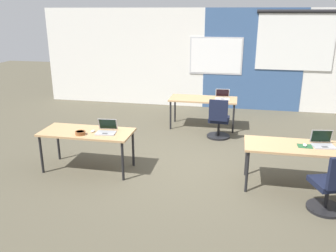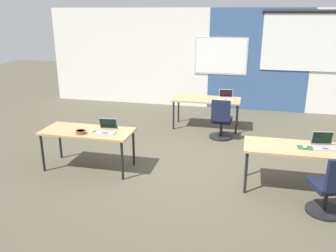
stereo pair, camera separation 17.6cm
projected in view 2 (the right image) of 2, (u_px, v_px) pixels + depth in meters
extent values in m
plane|color=#4C4738|center=(191.00, 163.00, 6.57)|extent=(24.00, 24.00, 0.00)
cube|color=silver|center=(216.00, 59.00, 10.02)|extent=(10.00, 0.20, 2.80)
cube|color=#385684|center=(258.00, 61.00, 9.67)|extent=(2.73, 0.01, 2.80)
cube|color=#B7B7BC|center=(221.00, 56.00, 9.85)|extent=(1.48, 0.02, 1.04)
cube|color=white|center=(221.00, 56.00, 9.85)|extent=(1.40, 0.02, 0.96)
cube|color=white|center=(301.00, 43.00, 9.26)|extent=(2.00, 0.02, 1.48)
cylinder|color=black|center=(305.00, 11.00, 9.02)|extent=(2.10, 0.10, 0.10)
cube|color=tan|center=(87.00, 131.00, 6.17)|extent=(1.60, 0.70, 0.04)
cylinder|color=black|center=(43.00, 153.00, 6.17)|extent=(0.04, 0.04, 0.68)
cylinder|color=black|center=(122.00, 161.00, 5.85)|extent=(0.04, 0.04, 0.68)
cylinder|color=black|center=(60.00, 141.00, 6.72)|extent=(0.04, 0.04, 0.68)
cylinder|color=black|center=(134.00, 148.00, 6.40)|extent=(0.04, 0.04, 0.68)
cube|color=tan|center=(297.00, 148.00, 5.42)|extent=(1.60, 0.70, 0.04)
cylinder|color=black|center=(246.00, 173.00, 5.42)|extent=(0.04, 0.04, 0.68)
cylinder|color=black|center=(247.00, 158.00, 5.97)|extent=(0.04, 0.04, 0.68)
cube|color=tan|center=(206.00, 99.00, 8.39)|extent=(1.60, 0.70, 0.04)
cylinder|color=black|center=(173.00, 115.00, 8.38)|extent=(0.04, 0.04, 0.68)
cylinder|color=black|center=(236.00, 119.00, 8.06)|extent=(0.04, 0.04, 0.68)
cylinder|color=black|center=(178.00, 109.00, 8.94)|extent=(0.04, 0.04, 0.68)
cylinder|color=black|center=(238.00, 112.00, 8.62)|extent=(0.04, 0.04, 0.68)
cube|color=#9E9EA3|center=(324.00, 148.00, 5.35)|extent=(0.36, 0.28, 0.02)
cube|color=#4C4C4F|center=(325.00, 149.00, 5.30)|extent=(0.10, 0.07, 0.00)
cube|color=#9E9EA3|center=(322.00, 138.00, 5.45)|extent=(0.33, 0.10, 0.22)
cube|color=black|center=(322.00, 138.00, 5.44)|extent=(0.30, 0.08, 0.19)
cube|color=#23512D|center=(305.00, 148.00, 5.39)|extent=(0.22, 0.19, 0.00)
ellipsoid|color=silver|center=(305.00, 147.00, 5.38)|extent=(0.06, 0.10, 0.03)
cylinder|color=black|center=(324.00, 211.00, 4.99)|extent=(0.52, 0.52, 0.04)
cylinder|color=black|center=(326.00, 199.00, 4.93)|extent=(0.06, 0.06, 0.34)
cube|color=black|center=(328.00, 186.00, 4.86)|extent=(0.56, 0.56, 0.08)
sphere|color=black|center=(316.00, 202.00, 5.21)|extent=(0.04, 0.04, 0.04)
sphere|color=black|center=(312.00, 214.00, 4.89)|extent=(0.04, 0.04, 0.04)
cube|color=silver|center=(226.00, 99.00, 8.28)|extent=(0.35, 0.25, 0.02)
cube|color=#4C4C4F|center=(226.00, 99.00, 8.23)|extent=(0.09, 0.07, 0.00)
cube|color=silver|center=(226.00, 93.00, 8.40)|extent=(0.34, 0.11, 0.21)
cube|color=black|center=(226.00, 93.00, 8.39)|extent=(0.30, 0.10, 0.18)
cylinder|color=black|center=(221.00, 137.00, 7.91)|extent=(0.52, 0.52, 0.04)
cylinder|color=black|center=(221.00, 129.00, 7.85)|extent=(0.06, 0.06, 0.34)
cube|color=black|center=(222.00, 120.00, 7.78)|extent=(0.46, 0.46, 0.08)
cube|color=black|center=(221.00, 111.00, 7.47)|extent=(0.40, 0.08, 0.46)
sphere|color=black|center=(222.00, 133.00, 8.12)|extent=(0.04, 0.04, 0.04)
sphere|color=black|center=(230.00, 139.00, 7.79)|extent=(0.04, 0.04, 0.04)
sphere|color=black|center=(210.00, 137.00, 7.90)|extent=(0.04, 0.04, 0.04)
cube|color=#9E9EA3|center=(106.00, 132.00, 6.04)|extent=(0.35, 0.26, 0.02)
cube|color=#4C4C4F|center=(105.00, 133.00, 5.99)|extent=(0.10, 0.07, 0.00)
cube|color=#9E9EA3|center=(108.00, 124.00, 6.15)|extent=(0.34, 0.12, 0.21)
cube|color=black|center=(108.00, 123.00, 6.14)|extent=(0.30, 0.10, 0.18)
ellipsoid|color=silver|center=(93.00, 130.00, 6.12)|extent=(0.07, 0.11, 0.03)
cylinder|color=brown|center=(81.00, 132.00, 5.99)|extent=(0.17, 0.17, 0.05)
torus|color=brown|center=(81.00, 131.00, 5.98)|extent=(0.18, 0.18, 0.02)
cylinder|color=gold|center=(81.00, 131.00, 5.99)|extent=(0.14, 0.14, 0.01)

